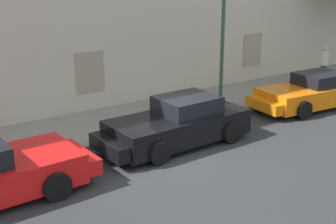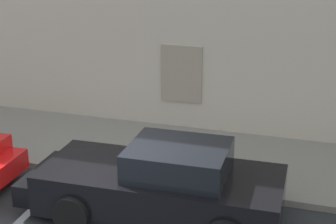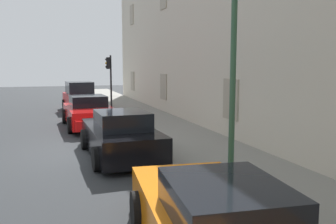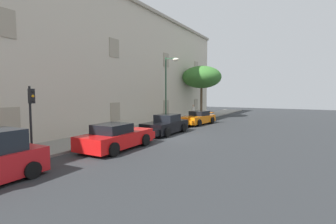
{
  "view_description": "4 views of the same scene",
  "coord_description": "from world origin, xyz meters",
  "px_view_note": "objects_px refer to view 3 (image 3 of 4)",
  "views": [
    {
      "loc": [
        -6.88,
        -9.78,
        5.22
      ],
      "look_at": [
        0.09,
        0.23,
        1.32
      ],
      "focal_mm": 48.18,
      "sensor_mm": 36.0,
      "label": 1
    },
    {
      "loc": [
        3.56,
        -7.33,
        5.06
      ],
      "look_at": [
        0.77,
        1.5,
        1.83
      ],
      "focal_mm": 54.97,
      "sensor_mm": 36.0,
      "label": 2
    },
    {
      "loc": [
        11.82,
        -1.25,
        2.84
      ],
      "look_at": [
        2.18,
        1.92,
        1.52
      ],
      "focal_mm": 38.4,
      "sensor_mm": 36.0,
      "label": 3
    },
    {
      "loc": [
        -15.31,
        -8.89,
        3.08
      ],
      "look_at": [
        1.81,
        1.08,
        1.6
      ],
      "focal_mm": 26.27,
      "sensor_mm": 36.0,
      "label": 4
    }
  ],
  "objects_px": {
    "sportscar_red_lead": "(90,114)",
    "traffic_light": "(109,73)",
    "sportscar_yellow_flank": "(119,136)",
    "hatchback_parked": "(80,97)",
    "sportscar_white_middle": "(213,221)"
  },
  "relations": [
    {
      "from": "sportscar_yellow_flank",
      "to": "hatchback_parked",
      "type": "bearing_deg",
      "value": -178.76
    },
    {
      "from": "sportscar_red_lead",
      "to": "traffic_light",
      "type": "distance_m",
      "value": 4.64
    },
    {
      "from": "hatchback_parked",
      "to": "traffic_light",
      "type": "xyz_separation_m",
      "value": [
        2.58,
        1.51,
        1.56
      ]
    },
    {
      "from": "sportscar_red_lead",
      "to": "sportscar_white_middle",
      "type": "distance_m",
      "value": 12.19
    },
    {
      "from": "sportscar_white_middle",
      "to": "traffic_light",
      "type": "distance_m",
      "value": 16.3
    },
    {
      "from": "sportscar_yellow_flank",
      "to": "hatchback_parked",
      "type": "distance_m",
      "value": 12.15
    },
    {
      "from": "sportscar_white_middle",
      "to": "traffic_light",
      "type": "height_order",
      "value": "traffic_light"
    },
    {
      "from": "sportscar_white_middle",
      "to": "hatchback_parked",
      "type": "bearing_deg",
      "value": -178.76
    },
    {
      "from": "sportscar_red_lead",
      "to": "traffic_light",
      "type": "bearing_deg",
      "value": 158.44
    },
    {
      "from": "sportscar_white_middle",
      "to": "traffic_light",
      "type": "bearing_deg",
      "value": 176.08
    },
    {
      "from": "sportscar_red_lead",
      "to": "sportscar_white_middle",
      "type": "xyz_separation_m",
      "value": [
        12.18,
        0.47,
        -0.04
      ]
    },
    {
      "from": "sportscar_red_lead",
      "to": "sportscar_white_middle",
      "type": "height_order",
      "value": "sportscar_red_lead"
    },
    {
      "from": "sportscar_red_lead",
      "to": "hatchback_parked",
      "type": "distance_m",
      "value": 6.57
    },
    {
      "from": "hatchback_parked",
      "to": "sportscar_yellow_flank",
      "type": "bearing_deg",
      "value": 1.24
    },
    {
      "from": "sportscar_yellow_flank",
      "to": "hatchback_parked",
      "type": "relative_size",
      "value": 1.27
    }
  ]
}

